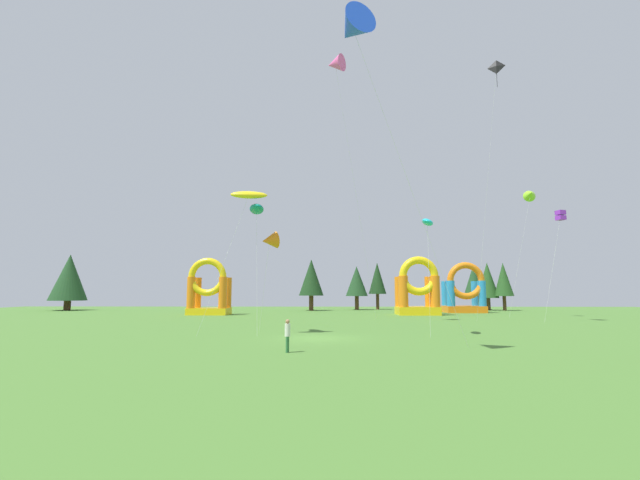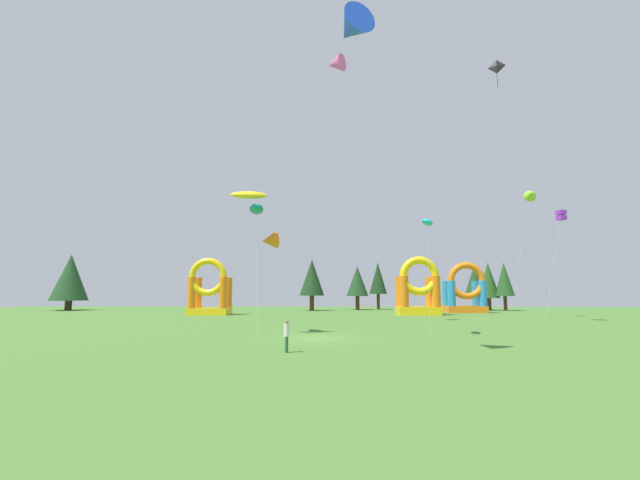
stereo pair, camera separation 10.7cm
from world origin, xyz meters
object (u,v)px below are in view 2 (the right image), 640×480
object	(u,v)px
kite_yellow_parafoil	(249,195)
kite_black_diamond	(496,68)
inflatable_orange_dome	(209,293)
kite_lime_delta	(531,194)
kite_blue_delta	(352,28)
inflatable_yellow_castle	(418,293)
kite_pink_delta	(335,64)
kite_teal_parafoil	(256,209)
kite_orange_delta	(269,241)
kite_purple_box	(561,215)
person_midfield	(287,333)
kite_cyan_parafoil	(427,222)
inflatable_red_slide	(465,294)

from	to	relation	value
kite_yellow_parafoil	kite_black_diamond	bearing A→B (deg)	26.17
kite_black_diamond	inflatable_orange_dome	size ratio (longest dim) A/B	3.50
kite_black_diamond	kite_lime_delta	bearing A→B (deg)	54.29
kite_blue_delta	inflatable_yellow_castle	size ratio (longest dim) A/B	2.27
kite_yellow_parafoil	kite_lime_delta	distance (m)	35.87
inflatable_orange_dome	kite_pink_delta	bearing A→B (deg)	-43.92
kite_blue_delta	kite_yellow_parafoil	xyz separation A→B (m)	(-6.71, 9.84, -6.04)
kite_black_diamond	kite_teal_parafoil	size ratio (longest dim) A/B	2.74
kite_black_diamond	kite_orange_delta	world-z (taller)	kite_black_diamond
kite_black_diamond	kite_teal_parafoil	bearing A→B (deg)	-155.69
kite_teal_parafoil	kite_yellow_parafoil	bearing A→B (deg)	-109.84
kite_orange_delta	kite_pink_delta	bearing A→B (deg)	62.43
kite_teal_parafoil	inflatable_yellow_castle	world-z (taller)	kite_teal_parafoil
kite_purple_box	kite_blue_delta	size ratio (longest dim) A/B	0.66
kite_purple_box	inflatable_yellow_castle	xyz separation A→B (m)	(-11.86, 12.58, -7.64)
person_midfield	inflatable_orange_dome	world-z (taller)	inflatable_orange_dome
kite_teal_parafoil	inflatable_orange_dome	xyz separation A→B (m)	(-10.07, 24.95, -5.95)
kite_black_diamond	kite_orange_delta	size ratio (longest dim) A/B	3.48
kite_purple_box	kite_orange_delta	distance (m)	30.30
kite_orange_delta	inflatable_yellow_castle	distance (m)	29.72
kite_purple_box	kite_blue_delta	distance (m)	32.63
kite_orange_delta	inflatable_yellow_castle	world-z (taller)	inflatable_yellow_castle
kite_purple_box	kite_black_diamond	size ratio (longest dim) A/B	0.44
kite_blue_delta	kite_teal_parafoil	xyz separation A→B (m)	(-6.34, 10.87, -6.86)
kite_blue_delta	kite_black_diamond	bearing A→B (deg)	53.84
kite_blue_delta	kite_black_diamond	world-z (taller)	kite_black_diamond
kite_pink_delta	inflatable_yellow_castle	distance (m)	29.09
kite_black_diamond	kite_purple_box	bearing A→B (deg)	24.57
kite_cyan_parafoil	kite_lime_delta	xyz separation A→B (m)	(16.65, 20.71, 6.51)
kite_blue_delta	kite_lime_delta	xyz separation A→B (m)	(22.22, 30.56, -1.49)
kite_pink_delta	inflatable_red_slide	distance (m)	36.09
inflatable_orange_dome	kite_black_diamond	bearing A→B (deg)	-26.02
kite_purple_box	inflatable_red_slide	size ratio (longest dim) A/B	1.57
kite_orange_delta	kite_lime_delta	world-z (taller)	kite_lime_delta
inflatable_yellow_castle	kite_black_diamond	bearing A→B (deg)	-72.48
kite_cyan_parafoil	person_midfield	distance (m)	13.88
kite_blue_delta	kite_lime_delta	size ratio (longest dim) A/B	1.11
person_midfield	kite_lime_delta	bearing A→B (deg)	-24.35
kite_pink_delta	inflatable_red_slide	world-z (taller)	kite_pink_delta
kite_lime_delta	kite_teal_parafoil	size ratio (longest dim) A/B	1.63
kite_cyan_parafoil	inflatable_yellow_castle	distance (m)	27.18
inflatable_orange_dome	inflatable_yellow_castle	distance (m)	26.42
kite_lime_delta	inflatable_orange_dome	distance (m)	40.58
kite_pink_delta	inflatable_yellow_castle	size ratio (longest dim) A/B	3.53
kite_purple_box	kite_pink_delta	world-z (taller)	kite_pink_delta
kite_purple_box	kite_orange_delta	size ratio (longest dim) A/B	1.52
kite_black_diamond	inflatable_yellow_castle	distance (m)	27.06
kite_pink_delta	kite_teal_parafoil	bearing A→B (deg)	-121.09
inflatable_red_slide	kite_black_diamond	bearing A→B (deg)	-97.21
inflatable_red_slide	person_midfield	bearing A→B (deg)	-117.07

